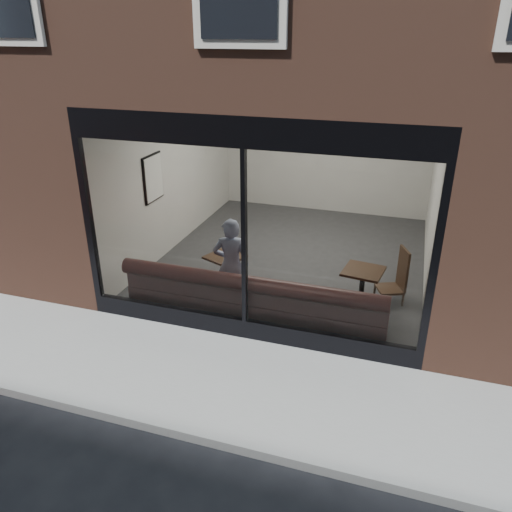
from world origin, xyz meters
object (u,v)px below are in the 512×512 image
(cafe_table_right, at_px, (363,271))
(cafe_chair_right, at_px, (389,289))
(cafe_table_left, at_px, (225,257))
(banquette, at_px, (254,310))
(person, at_px, (231,265))

(cafe_table_right, bearing_deg, cafe_chair_right, 50.51)
(cafe_table_left, xyz_separation_m, cafe_chair_right, (2.64, 0.66, -0.50))
(cafe_table_left, relative_size, cafe_table_right, 0.92)
(cafe_table_left, height_order, cafe_table_right, cafe_table_right)
(banquette, xyz_separation_m, person, (-0.47, 0.32, 0.55))
(person, xyz_separation_m, cafe_table_left, (-0.24, 0.34, -0.04))
(cafe_table_left, relative_size, cafe_chair_right, 1.38)
(person, bearing_deg, cafe_table_right, 179.42)
(person, relative_size, cafe_table_left, 2.86)
(person, xyz_separation_m, cafe_table_right, (2.00, 0.51, -0.04))
(cafe_table_right, bearing_deg, banquette, -151.50)
(cafe_chair_right, bearing_deg, cafe_table_right, 27.54)
(person, distance_m, cafe_table_left, 0.42)
(banquette, relative_size, cafe_chair_right, 10.19)
(person, height_order, cafe_table_right, person)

